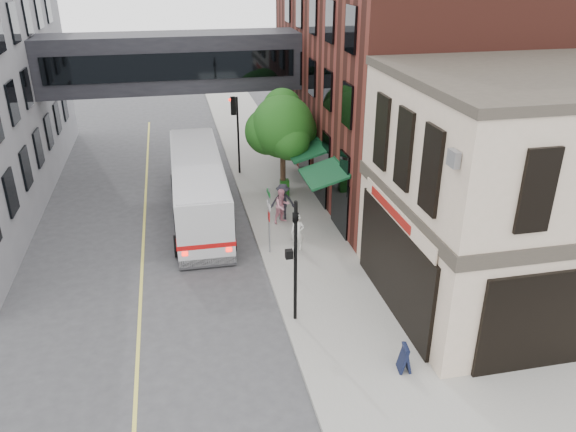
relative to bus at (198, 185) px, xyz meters
name	(u,v)px	position (x,y,z in m)	size (l,w,h in m)	color
ground	(296,359)	(2.28, -11.70, -1.63)	(120.00, 120.00, 0.00)	#38383A
sidewalk_main	(276,191)	(4.28, 2.30, -1.56)	(4.00, 60.00, 0.15)	gray
corner_building	(534,193)	(11.26, -9.70, 2.58)	(10.19, 8.12, 8.45)	#C6B197
brick_building	(416,54)	(12.26, 3.30, 5.35)	(13.76, 18.00, 14.00)	#502119
skyway_bridge	(171,62)	(-0.72, 6.30, 4.87)	(14.00, 3.18, 3.00)	black
traffic_signal_near	(295,247)	(2.65, -9.70, 1.35)	(0.44, 0.22, 4.60)	black
traffic_signal_far	(235,120)	(2.54, 5.30, 1.70)	(0.53, 0.28, 4.50)	black
street_sign_pole	(269,214)	(2.67, -4.70, 0.30)	(0.08, 0.75, 3.00)	gray
street_tree	(282,126)	(4.48, 1.52, 2.28)	(3.80, 3.20, 5.60)	#382619
lane_marking	(144,236)	(-2.72, -1.70, -1.63)	(0.12, 40.00, 0.01)	#D8CC4C
bus	(198,185)	(0.00, 0.00, 0.00)	(2.69, 10.85, 2.91)	silver
pedestrian_a	(298,232)	(3.92, -4.64, -0.68)	(0.58, 0.38, 1.60)	silver
pedestrian_b	(282,206)	(3.80, -1.87, -0.64)	(0.82, 0.64, 1.69)	pink
pedestrian_c	(283,202)	(3.91, -1.50, -0.58)	(1.17, 0.67, 1.80)	#23212A
newspaper_box	(285,188)	(4.56, 1.27, -1.02)	(0.46, 0.41, 0.92)	#175413
sandwich_board	(405,358)	(5.37, -13.04, -1.04)	(0.32, 0.50, 0.89)	black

